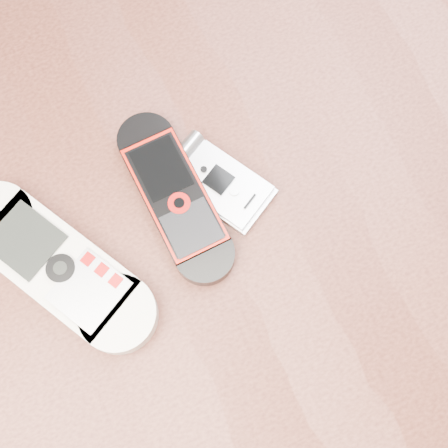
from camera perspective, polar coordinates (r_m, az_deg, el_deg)
ground at (r=1.23m, az=-0.22°, el=-10.48°), size 4.00×4.00×0.00m
table at (r=0.60m, az=-0.44°, el=-3.43°), size 1.20×0.80×0.75m
nokia_white at (r=0.49m, az=-15.03°, el=-3.71°), size 0.14×0.19×0.02m
nokia_black_red at (r=0.50m, az=-4.54°, el=2.54°), size 0.06×0.16×0.02m
motorola_razr at (r=0.50m, az=-0.26°, el=3.65°), size 0.09×0.10×0.01m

